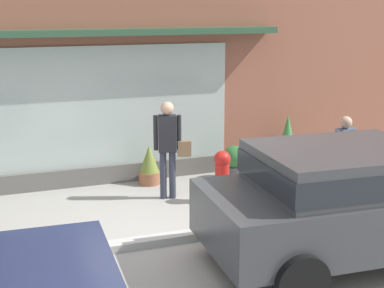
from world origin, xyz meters
name	(u,v)px	position (x,y,z in m)	size (l,w,h in m)	color
ground_plane	(170,237)	(0.00, 0.00, 0.00)	(60.00, 60.00, 0.00)	#9E9B93
curb_strip	(174,238)	(0.00, -0.20, 0.06)	(14.00, 0.24, 0.12)	#B2B2AD
storefront	(116,48)	(-0.01, 3.19, 2.60)	(14.00, 0.81, 5.32)	#935642
fire_hydrant	(222,176)	(1.36, 1.17, 0.48)	(0.43, 0.40, 0.93)	red
pedestrian_with_handbag	(169,142)	(0.54, 1.68, 1.04)	(0.65, 0.30, 1.77)	#333847
pedestrian_passerby	(344,154)	(3.26, 0.31, 0.91)	(0.46, 0.27, 1.58)	brown
parked_car_dark_gray	(348,197)	(1.99, -1.60, 0.92)	(4.10, 2.27, 1.60)	#383A3D
potted_plant_near_hydrant	(234,162)	(2.14, 2.37, 0.34)	(0.48, 0.48, 0.67)	#4C4C51
potted_plant_corner_tall	(149,166)	(0.44, 2.62, 0.37)	(0.42, 0.42, 0.77)	#9E6042
potted_plant_window_center	(287,143)	(3.46, 2.59, 0.56)	(0.42, 0.42, 1.18)	#33473D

